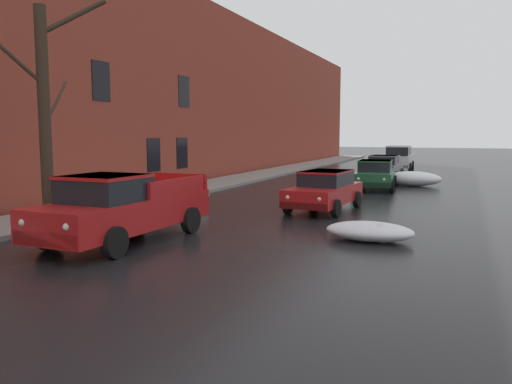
{
  "coord_description": "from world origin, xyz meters",
  "views": [
    {
      "loc": [
        6.39,
        -1.84,
        2.77
      ],
      "look_at": [
        0.99,
        11.37,
        1.13
      ],
      "focal_mm": 36.19,
      "sensor_mm": 36.0,
      "label": 1
    }
  ],
  "objects_px": {
    "bare_tree_second_along_sidewalk": "(46,113)",
    "sedan_red_parked_kerbside_close": "(325,190)",
    "sedan_grey_parked_far_down_block": "(384,167)",
    "suv_white_queued_behind_truck": "(399,157)",
    "sedan_green_parked_kerbside_mid": "(375,174)",
    "pickup_truck_red_approaching_near_lane": "(122,208)",
    "fire_hydrant": "(47,222)"
  },
  "relations": [
    {
      "from": "sedan_green_parked_kerbside_mid",
      "to": "fire_hydrant",
      "type": "height_order",
      "value": "sedan_green_parked_kerbside_mid"
    },
    {
      "from": "sedan_green_parked_kerbside_mid",
      "to": "sedan_grey_parked_far_down_block",
      "type": "xyz_separation_m",
      "value": [
        -0.43,
        5.77,
        -0.0
      ]
    },
    {
      "from": "sedan_red_parked_kerbside_close",
      "to": "fire_hydrant",
      "type": "relative_size",
      "value": 6.08
    },
    {
      "from": "bare_tree_second_along_sidewalk",
      "to": "sedan_red_parked_kerbside_close",
      "type": "xyz_separation_m",
      "value": [
        6.18,
        6.75,
        -2.57
      ]
    },
    {
      "from": "pickup_truck_red_approaching_near_lane",
      "to": "fire_hydrant",
      "type": "xyz_separation_m",
      "value": [
        -2.43,
        -0.06,
        -0.53
      ]
    },
    {
      "from": "sedan_green_parked_kerbside_mid",
      "to": "sedan_grey_parked_far_down_block",
      "type": "bearing_deg",
      "value": 94.21
    },
    {
      "from": "sedan_green_parked_kerbside_mid",
      "to": "suv_white_queued_behind_truck",
      "type": "bearing_deg",
      "value": 91.89
    },
    {
      "from": "pickup_truck_red_approaching_near_lane",
      "to": "suv_white_queued_behind_truck",
      "type": "bearing_deg",
      "value": 82.98
    },
    {
      "from": "sedan_grey_parked_far_down_block",
      "to": "fire_hydrant",
      "type": "bearing_deg",
      "value": -105.76
    },
    {
      "from": "sedan_green_parked_kerbside_mid",
      "to": "fire_hydrant",
      "type": "bearing_deg",
      "value": -112.71
    },
    {
      "from": "pickup_truck_red_approaching_near_lane",
      "to": "bare_tree_second_along_sidewalk",
      "type": "bearing_deg",
      "value": 170.9
    },
    {
      "from": "pickup_truck_red_approaching_near_lane",
      "to": "sedan_green_parked_kerbside_mid",
      "type": "relative_size",
      "value": 1.22
    },
    {
      "from": "bare_tree_second_along_sidewalk",
      "to": "fire_hydrant",
      "type": "xyz_separation_m",
      "value": [
        0.36,
        -0.51,
        -2.97
      ]
    },
    {
      "from": "pickup_truck_red_approaching_near_lane",
      "to": "sedan_grey_parked_far_down_block",
      "type": "xyz_separation_m",
      "value": [
        3.46,
        20.79,
        -0.13
      ]
    },
    {
      "from": "sedan_grey_parked_far_down_block",
      "to": "suv_white_queued_behind_truck",
      "type": "height_order",
      "value": "suv_white_queued_behind_truck"
    },
    {
      "from": "sedan_green_parked_kerbside_mid",
      "to": "pickup_truck_red_approaching_near_lane",
      "type": "bearing_deg",
      "value": -104.49
    },
    {
      "from": "sedan_red_parked_kerbside_close",
      "to": "sedan_grey_parked_far_down_block",
      "type": "height_order",
      "value": "same"
    },
    {
      "from": "bare_tree_second_along_sidewalk",
      "to": "suv_white_queued_behind_truck",
      "type": "xyz_separation_m",
      "value": [
        6.24,
        27.58,
        -2.34
      ]
    },
    {
      "from": "bare_tree_second_along_sidewalk",
      "to": "sedan_red_parked_kerbside_close",
      "type": "bearing_deg",
      "value": 47.53
    },
    {
      "from": "sedan_grey_parked_far_down_block",
      "to": "suv_white_queued_behind_truck",
      "type": "relative_size",
      "value": 0.86
    },
    {
      "from": "sedan_green_parked_kerbside_mid",
      "to": "fire_hydrant",
      "type": "xyz_separation_m",
      "value": [
        -6.31,
        -15.08,
        -0.4
      ]
    },
    {
      "from": "suv_white_queued_behind_truck",
      "to": "pickup_truck_red_approaching_near_lane",
      "type": "bearing_deg",
      "value": -97.02
    },
    {
      "from": "pickup_truck_red_approaching_near_lane",
      "to": "sedan_red_parked_kerbside_close",
      "type": "height_order",
      "value": "pickup_truck_red_approaching_near_lane"
    },
    {
      "from": "sedan_green_parked_kerbside_mid",
      "to": "fire_hydrant",
      "type": "distance_m",
      "value": 16.35
    },
    {
      "from": "suv_white_queued_behind_truck",
      "to": "sedan_grey_parked_far_down_block",
      "type": "bearing_deg",
      "value": -89.97
    },
    {
      "from": "bare_tree_second_along_sidewalk",
      "to": "sedan_red_parked_kerbside_close",
      "type": "distance_m",
      "value": 9.5
    },
    {
      "from": "fire_hydrant",
      "to": "sedan_green_parked_kerbside_mid",
      "type": "bearing_deg",
      "value": 67.29
    },
    {
      "from": "pickup_truck_red_approaching_near_lane",
      "to": "sedan_green_parked_kerbside_mid",
      "type": "height_order",
      "value": "pickup_truck_red_approaching_near_lane"
    },
    {
      "from": "bare_tree_second_along_sidewalk",
      "to": "suv_white_queued_behind_truck",
      "type": "relative_size",
      "value": 1.4
    },
    {
      "from": "fire_hydrant",
      "to": "bare_tree_second_along_sidewalk",
      "type": "bearing_deg",
      "value": 125.35
    },
    {
      "from": "sedan_red_parked_kerbside_close",
      "to": "suv_white_queued_behind_truck",
      "type": "height_order",
      "value": "suv_white_queued_behind_truck"
    },
    {
      "from": "suv_white_queued_behind_truck",
      "to": "sedan_red_parked_kerbside_close",
      "type": "bearing_deg",
      "value": -90.17
    }
  ]
}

